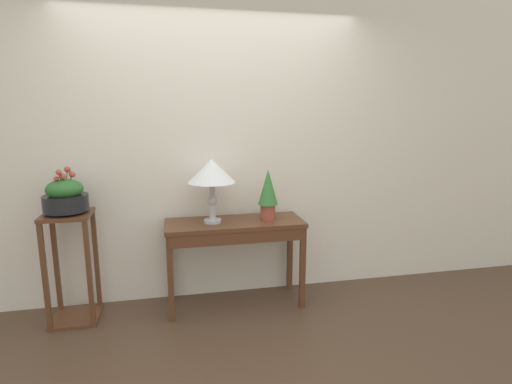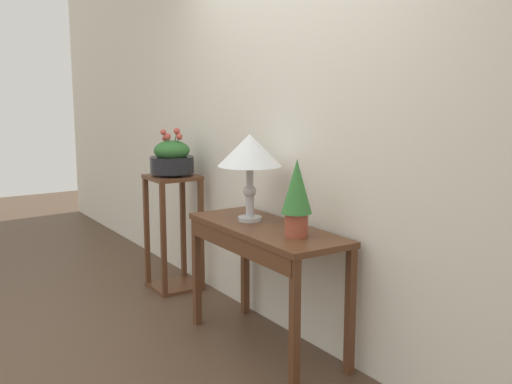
# 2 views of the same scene
# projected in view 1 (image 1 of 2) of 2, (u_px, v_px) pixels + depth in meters

# --- Properties ---
(ground_plane) EXTENTS (12.00, 12.00, 0.01)m
(ground_plane) POSITION_uv_depth(u_px,v_px,m) (241.00, 380.00, 2.57)
(ground_plane) COLOR #4C3828
(back_wall_with_art) EXTENTS (9.00, 0.10, 2.80)m
(back_wall_with_art) POSITION_uv_depth(u_px,v_px,m) (214.00, 143.00, 3.56)
(back_wall_with_art) COLOR silver
(back_wall_with_art) RESTS_ON ground
(console_table) EXTENTS (1.16, 0.44, 0.76)m
(console_table) POSITION_uv_depth(u_px,v_px,m) (235.00, 234.00, 3.42)
(console_table) COLOR #56331E
(console_table) RESTS_ON ground
(table_lamp) EXTENTS (0.39, 0.39, 0.53)m
(table_lamp) POSITION_uv_depth(u_px,v_px,m) (212.00, 173.00, 3.30)
(table_lamp) COLOR #B7B7BC
(table_lamp) RESTS_ON console_table
(potted_plant_on_console) EXTENTS (0.17, 0.17, 0.43)m
(potted_plant_on_console) POSITION_uv_depth(u_px,v_px,m) (268.00, 192.00, 3.44)
(potted_plant_on_console) COLOR #9E4733
(potted_plant_on_console) RESTS_ON console_table
(pedestal_stand_left) EXTENTS (0.36, 0.36, 0.90)m
(pedestal_stand_left) POSITION_uv_depth(u_px,v_px,m) (72.00, 268.00, 3.22)
(pedestal_stand_left) COLOR #56331E
(pedestal_stand_left) RESTS_ON ground
(planter_bowl_wide) EXTENTS (0.33, 0.33, 0.36)m
(planter_bowl_wide) POSITION_uv_depth(u_px,v_px,m) (65.00, 196.00, 3.11)
(planter_bowl_wide) COLOR black
(planter_bowl_wide) RESTS_ON pedestal_stand_left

